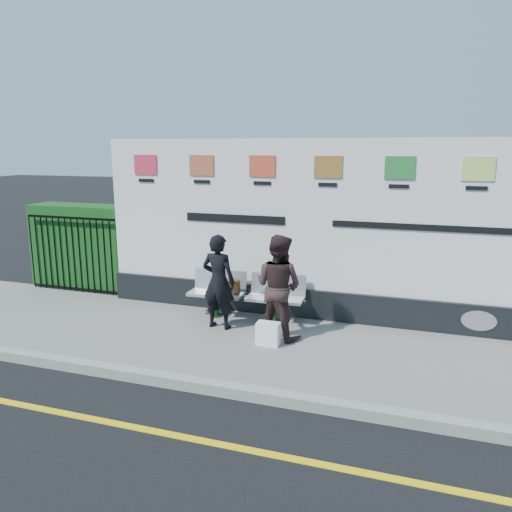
# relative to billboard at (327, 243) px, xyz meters

# --- Properties ---
(ground) EXTENTS (80.00, 80.00, 0.00)m
(ground) POSITION_rel_billboard_xyz_m (-0.50, -3.85, -1.42)
(ground) COLOR black
(pavement) EXTENTS (14.00, 3.00, 0.12)m
(pavement) POSITION_rel_billboard_xyz_m (-0.50, -1.35, -1.36)
(pavement) COLOR slate
(pavement) RESTS_ON ground
(kerb) EXTENTS (14.00, 0.18, 0.14)m
(kerb) POSITION_rel_billboard_xyz_m (-0.50, -2.85, -1.35)
(kerb) COLOR gray
(kerb) RESTS_ON ground
(yellow_line) EXTENTS (14.00, 0.10, 0.01)m
(yellow_line) POSITION_rel_billboard_xyz_m (-0.50, -3.85, -1.42)
(yellow_line) COLOR yellow
(yellow_line) RESTS_ON ground
(billboard) EXTENTS (8.00, 0.30, 3.00)m
(billboard) POSITION_rel_billboard_xyz_m (0.00, 0.00, 0.00)
(billboard) COLOR black
(billboard) RESTS_ON pavement
(hedge) EXTENTS (2.35, 0.70, 1.70)m
(hedge) POSITION_rel_billboard_xyz_m (-5.08, 0.45, -0.45)
(hedge) COLOR #164B18
(hedge) RESTS_ON pavement
(railing) EXTENTS (2.05, 0.06, 1.54)m
(railing) POSITION_rel_billboard_xyz_m (-5.08, -0.00, -0.53)
(railing) COLOR black
(railing) RESTS_ON pavement
(bench) EXTENTS (2.00, 0.60, 0.43)m
(bench) POSITION_rel_billboard_xyz_m (-1.27, -0.48, -1.09)
(bench) COLOR silver
(bench) RESTS_ON pavement
(woman_left) EXTENTS (0.59, 0.42, 1.53)m
(woman_left) POSITION_rel_billboard_xyz_m (-1.53, -0.99, -0.53)
(woman_left) COLOR black
(woman_left) RESTS_ON pavement
(woman_right) EXTENTS (0.92, 0.81, 1.60)m
(woman_right) POSITION_rel_billboard_xyz_m (-0.52, -1.08, -0.50)
(woman_right) COLOR #322021
(woman_right) RESTS_ON pavement
(handbag_brown) EXTENTS (0.31, 0.15, 0.24)m
(handbag_brown) POSITION_rel_billboard_xyz_m (-1.53, -0.49, -0.76)
(handbag_brown) COLOR black
(handbag_brown) RESTS_ON bench
(carrier_bag_white) EXTENTS (0.34, 0.20, 0.34)m
(carrier_bag_white) POSITION_rel_billboard_xyz_m (-0.56, -1.44, -1.13)
(carrier_bag_white) COLOR white
(carrier_bag_white) RESTS_ON pavement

